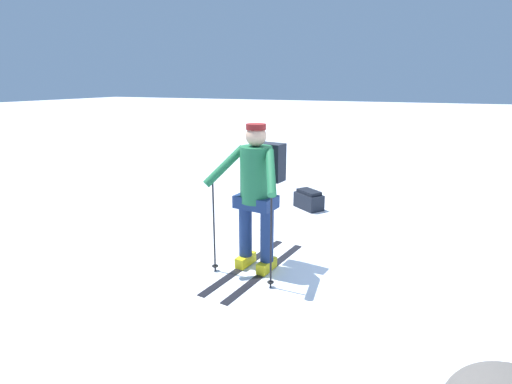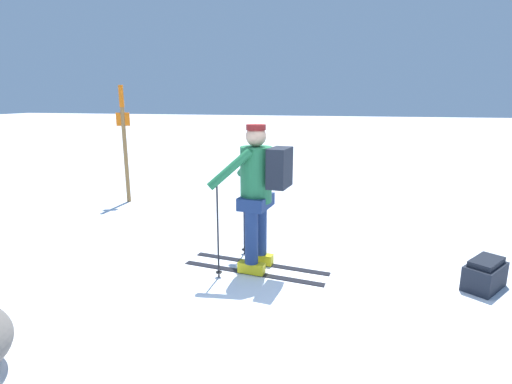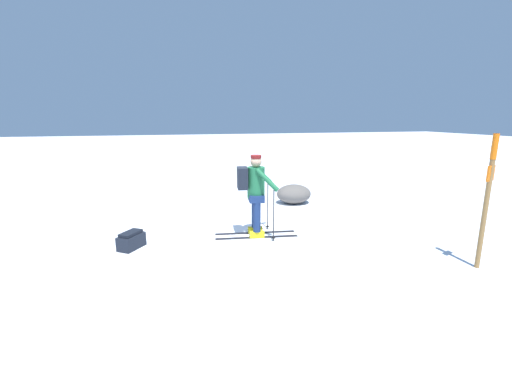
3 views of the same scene
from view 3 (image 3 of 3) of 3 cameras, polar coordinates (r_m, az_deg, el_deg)
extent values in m
plane|color=white|center=(7.59, -6.28, -6.04)|extent=(80.00, 80.00, 0.00)
cube|color=black|center=(7.26, -0.14, -6.80)|extent=(1.67, 0.31, 0.01)
cube|color=yellow|center=(7.23, -0.14, -6.32)|extent=(0.31, 0.15, 0.12)
cylinder|color=navy|center=(7.12, -0.14, -3.28)|extent=(0.15, 0.15, 0.68)
cube|color=black|center=(6.99, 0.15, -7.57)|extent=(1.67, 0.31, 0.01)
cube|color=yellow|center=(6.97, 0.15, -7.07)|extent=(0.31, 0.15, 0.12)
cylinder|color=navy|center=(6.84, 0.15, -3.93)|extent=(0.15, 0.15, 0.68)
cube|color=navy|center=(6.89, 0.00, -0.90)|extent=(0.35, 0.47, 0.14)
cylinder|color=#1E663D|center=(6.83, 0.00, 1.61)|extent=(0.35, 0.35, 0.61)
sphere|color=tan|center=(6.76, 0.00, 5.10)|extent=(0.22, 0.22, 0.22)
cylinder|color=maroon|center=(6.75, 0.00, 5.92)|extent=(0.21, 0.21, 0.06)
cube|color=black|center=(6.78, -2.28, 2.34)|extent=(0.24, 0.38, 0.43)
cylinder|color=black|center=(7.35, 1.97, -2.16)|extent=(0.02, 0.02, 1.09)
cylinder|color=black|center=(7.48, 1.94, -5.75)|extent=(0.07, 0.07, 0.01)
cylinder|color=#1E663D|center=(7.11, 1.17, 2.83)|extent=(0.48, 0.29, 0.43)
cylinder|color=black|center=(6.66, 2.96, -3.72)|extent=(0.02, 0.02, 1.09)
cylinder|color=black|center=(6.81, 2.91, -7.65)|extent=(0.07, 0.07, 0.01)
cylinder|color=#1E663D|center=(6.56, 1.89, 2.00)|extent=(0.43, 0.39, 0.43)
cube|color=black|center=(6.82, -20.06, -7.76)|extent=(0.52, 0.57, 0.26)
cube|color=black|center=(6.77, -20.16, -6.48)|extent=(0.43, 0.47, 0.06)
cylinder|color=olive|center=(6.43, 33.99, -1.57)|extent=(0.07, 0.07, 2.16)
cylinder|color=orange|center=(6.31, 34.97, 6.25)|extent=(0.09, 0.09, 0.39)
cube|color=orange|center=(6.35, 34.51, 2.59)|extent=(0.23, 0.11, 0.24)
ellipsoid|color=#5B5651|center=(9.68, 6.32, -0.33)|extent=(0.97, 0.82, 0.53)
camera|label=1|loc=(9.91, 19.71, 9.96)|focal=28.00mm
camera|label=2|loc=(10.70, -11.23, 9.79)|focal=28.00mm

